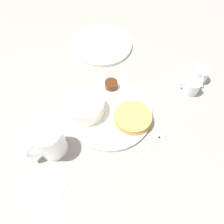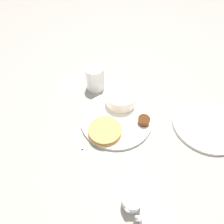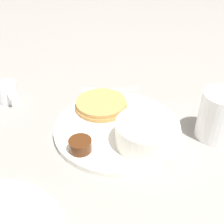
{
  "view_description": "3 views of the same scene",
  "coord_description": "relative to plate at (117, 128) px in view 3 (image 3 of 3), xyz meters",
  "views": [
    {
      "loc": [
        -0.37,
        -0.1,
        0.59
      ],
      "look_at": [
        -0.02,
        -0.01,
        0.04
      ],
      "focal_mm": 35.0,
      "sensor_mm": 36.0,
      "label": 1
    },
    {
      "loc": [
        0.16,
        -0.38,
        0.53
      ],
      "look_at": [
        -0.01,
        -0.01,
        0.05
      ],
      "focal_mm": 28.0,
      "sensor_mm": 36.0,
      "label": 2
    },
    {
      "loc": [
        0.27,
        0.38,
        0.38
      ],
      "look_at": [
        0.01,
        -0.0,
        0.05
      ],
      "focal_mm": 45.0,
      "sensor_mm": 36.0,
      "label": 3
    }
  ],
  "objects": [
    {
      "name": "syrup_cup",
      "position": [
        0.1,
        0.02,
        0.02
      ],
      "size": [
        0.04,
        0.04,
        0.02
      ],
      "color": "#47230F",
      "rests_on": "plate"
    },
    {
      "name": "fork",
      "position": [
        -0.06,
        -0.16,
        -0.0
      ],
      "size": [
        0.13,
        0.09,
        0.0
      ],
      "color": "silver",
      "rests_on": "ground_plane"
    },
    {
      "name": "coffee_mug",
      "position": [
        -0.16,
        0.13,
        0.04
      ],
      "size": [
        0.1,
        0.09,
        0.1
      ],
      "color": "white",
      "rests_on": "ground_plane"
    },
    {
      "name": "ground_plane",
      "position": [
        0.0,
        0.0,
        -0.01
      ],
      "size": [
        4.0,
        4.0,
        0.0
      ],
      "primitive_type": "plane",
      "color": "gray"
    },
    {
      "name": "creamer_pitcher_near",
      "position": [
        0.16,
        -0.25,
        0.02
      ],
      "size": [
        0.05,
        0.07,
        0.05
      ],
      "color": "white",
      "rests_on": "ground_plane"
    },
    {
      "name": "bowl",
      "position": [
        -0.02,
        0.08,
        0.03
      ],
      "size": [
        0.12,
        0.12,
        0.05
      ],
      "color": "white",
      "rests_on": "plate"
    },
    {
      "name": "butter_ramekin",
      "position": [
        -0.0,
        0.1,
        0.02
      ],
      "size": [
        0.05,
        0.05,
        0.04
      ],
      "color": "white",
      "rests_on": "plate"
    },
    {
      "name": "plate",
      "position": [
        0.0,
        0.0,
        0.0
      ],
      "size": [
        0.27,
        0.27,
        0.01
      ],
      "color": "white",
      "rests_on": "ground_plane"
    },
    {
      "name": "pancake_stack",
      "position": [
        -0.01,
        -0.08,
        0.01
      ],
      "size": [
        0.12,
        0.12,
        0.02
      ],
      "color": "#B78447",
      "rests_on": "plate"
    }
  ]
}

